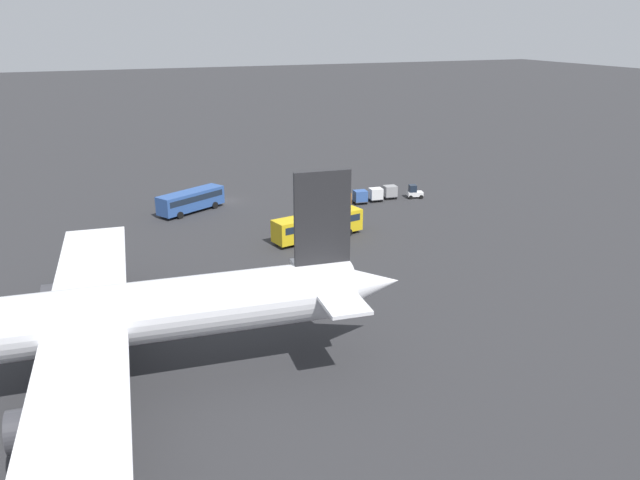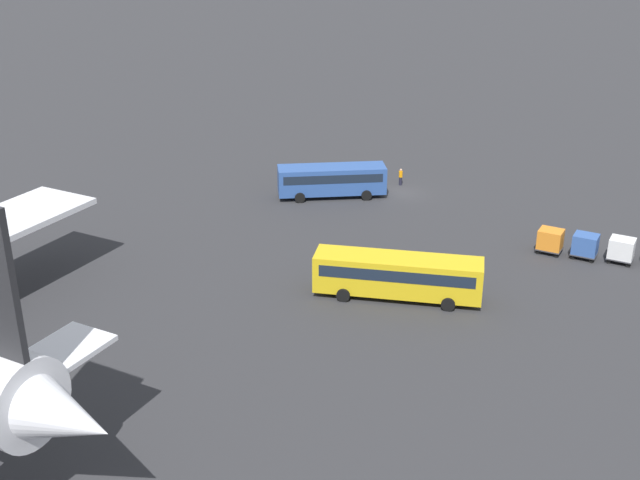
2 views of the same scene
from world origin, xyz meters
TOP-DOWN VIEW (x-y plane):
  - ground_plane at (0.00, 0.00)m, footprint 600.00×600.00m
  - shuttle_bus_near at (5.98, 3.71)m, footprint 10.49×7.49m
  - shuttle_bus_far at (-6.61, 21.68)m, footprint 12.53×5.25m
  - worker_person at (0.77, -2.15)m, footprint 0.38×0.38m
  - cargo_cart_white at (-21.31, 8.83)m, footprint 2.15×1.86m
  - cargo_cart_blue at (-18.54, 9.13)m, footprint 2.15×1.86m
  - cargo_cart_orange at (-15.77, 9.18)m, footprint 2.15×1.86m

SIDE VIEW (x-z plane):
  - ground_plane at x=0.00m, z-range 0.00..0.00m
  - worker_person at x=0.77m, z-range 0.00..1.74m
  - cargo_cart_white at x=-21.31m, z-range 0.16..2.22m
  - cargo_cart_blue at x=-18.54m, z-range 0.16..2.22m
  - cargo_cart_orange at x=-15.77m, z-range 0.16..2.22m
  - shuttle_bus_near at x=5.98m, z-range 0.31..3.37m
  - shuttle_bus_far at x=-6.61m, z-range 0.32..3.52m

